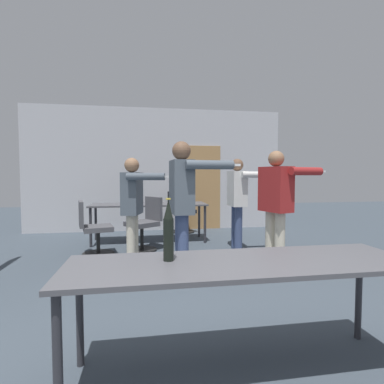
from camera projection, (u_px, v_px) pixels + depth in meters
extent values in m
cube|color=#BCBCC1|center=(157.00, 170.00, 7.23)|extent=(6.14, 0.10, 2.93)
cube|color=#AD7F4C|center=(202.00, 188.00, 7.38)|extent=(0.90, 0.02, 2.05)
cube|color=#4C4C51|center=(242.00, 263.00, 1.94)|extent=(2.26, 0.66, 0.03)
cylinder|color=#2D2D33|center=(58.00, 362.00, 1.52)|extent=(0.05, 0.05, 0.73)
cylinder|color=#2D2D33|center=(80.00, 314.00, 2.06)|extent=(0.05, 0.05, 0.73)
cylinder|color=#2D2D33|center=(359.00, 294.00, 2.40)|extent=(0.05, 0.05, 0.73)
cube|color=#4C4C51|center=(149.00, 204.00, 5.95)|extent=(2.27, 0.73, 0.03)
cylinder|color=#2D2D33|center=(91.00, 227.00, 5.49)|extent=(0.05, 0.05, 0.73)
cylinder|color=#2D2D33|center=(205.00, 224.00, 5.84)|extent=(0.05, 0.05, 0.73)
cylinder|color=#2D2D33|center=(96.00, 222.00, 6.09)|extent=(0.05, 0.05, 0.73)
cylinder|color=#2D2D33|center=(199.00, 220.00, 6.44)|extent=(0.05, 0.05, 0.73)
cylinder|color=#3D4C75|center=(235.00, 227.00, 5.41)|extent=(0.14, 0.14, 0.78)
cylinder|color=#3D4C75|center=(238.00, 229.00, 5.23)|extent=(0.14, 0.14, 0.78)
cube|color=silver|center=(237.00, 189.00, 5.29)|extent=(0.25, 0.44, 0.62)
sphere|color=brown|center=(237.00, 165.00, 5.26)|extent=(0.22, 0.22, 0.22)
cylinder|color=silver|center=(232.00, 189.00, 5.56)|extent=(0.11, 0.11, 0.53)
cylinder|color=silver|center=(257.00, 175.00, 5.04)|extent=(0.53, 0.11, 0.11)
cube|color=white|center=(274.00, 175.00, 5.09)|extent=(0.12, 0.04, 0.03)
cylinder|color=#3D4C75|center=(180.00, 245.00, 3.86)|extent=(0.14, 0.14, 0.84)
cylinder|color=#3D4C75|center=(183.00, 248.00, 3.68)|extent=(0.14, 0.14, 0.84)
cube|color=#4C5660|center=(182.00, 187.00, 3.73)|extent=(0.28, 0.46, 0.66)
sphere|color=brown|center=(181.00, 151.00, 3.71)|extent=(0.23, 0.23, 0.23)
cylinder|color=#4C5660|center=(178.00, 188.00, 4.00)|extent=(0.11, 0.11, 0.57)
cylinder|color=#4C5660|center=(210.00, 165.00, 3.51)|extent=(0.58, 0.14, 0.11)
cube|color=white|center=(235.00, 165.00, 3.58)|extent=(0.12, 0.04, 0.03)
cylinder|color=beige|center=(134.00, 239.00, 4.42)|extent=(0.12, 0.12, 0.76)
cylinder|color=beige|center=(131.00, 241.00, 4.25)|extent=(0.12, 0.12, 0.76)
cube|color=#4C5660|center=(132.00, 193.00, 4.30)|extent=(0.32, 0.45, 0.60)
sphere|color=#936B4C|center=(132.00, 165.00, 4.28)|extent=(0.21, 0.21, 0.21)
cylinder|color=#4C5660|center=(137.00, 194.00, 4.55)|extent=(0.10, 0.10, 0.52)
cylinder|color=#4C5660|center=(146.00, 177.00, 4.02)|extent=(0.53, 0.22, 0.10)
cube|color=white|center=(167.00, 177.00, 4.00)|extent=(0.13, 0.06, 0.03)
cylinder|color=beige|center=(270.00, 238.00, 4.36)|extent=(0.14, 0.14, 0.81)
cylinder|color=beige|center=(280.00, 241.00, 4.18)|extent=(0.14, 0.14, 0.81)
cube|color=maroon|center=(276.00, 189.00, 4.23)|extent=(0.39, 0.52, 0.64)
sphere|color=#936B4C|center=(276.00, 159.00, 4.21)|extent=(0.22, 0.22, 0.22)
cylinder|color=maroon|center=(262.00, 190.00, 4.49)|extent=(0.11, 0.11, 0.55)
cylinder|color=maroon|center=(306.00, 171.00, 4.08)|extent=(0.56, 0.27, 0.11)
cube|color=white|center=(322.00, 171.00, 4.22)|extent=(0.13, 0.07, 0.03)
cylinder|color=black|center=(183.00, 231.00, 6.98)|extent=(0.52, 0.52, 0.03)
cylinder|color=black|center=(183.00, 222.00, 6.96)|extent=(0.06, 0.06, 0.42)
cube|color=black|center=(183.00, 211.00, 6.95)|extent=(0.61, 0.61, 0.08)
cube|color=black|center=(174.00, 201.00, 6.79)|extent=(0.24, 0.42, 0.42)
cylinder|color=black|center=(98.00, 254.00, 4.99)|extent=(0.52, 0.52, 0.03)
cylinder|color=black|center=(98.00, 242.00, 4.98)|extent=(0.06, 0.06, 0.37)
cube|color=#4C4C51|center=(98.00, 228.00, 4.97)|extent=(0.55, 0.55, 0.08)
cube|color=#4C4C51|center=(81.00, 214.00, 4.85)|extent=(0.16, 0.44, 0.42)
cylinder|color=black|center=(142.00, 250.00, 5.26)|extent=(0.52, 0.52, 0.03)
cylinder|color=black|center=(142.00, 237.00, 5.25)|extent=(0.06, 0.06, 0.40)
cube|color=#4C4C51|center=(142.00, 224.00, 5.23)|extent=(0.64, 0.64, 0.08)
cube|color=#4C4C51|center=(154.00, 208.00, 5.40)|extent=(0.30, 0.39, 0.42)
cylinder|color=black|center=(168.00, 240.00, 1.95)|extent=(0.07, 0.07, 0.28)
cone|color=black|center=(168.00, 209.00, 1.94)|extent=(0.06, 0.06, 0.12)
cylinder|color=gold|center=(168.00, 199.00, 1.93)|extent=(0.03, 0.03, 0.01)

